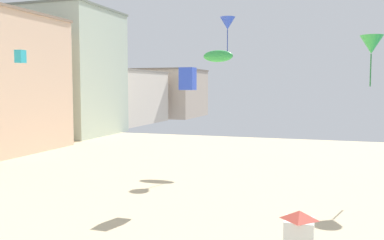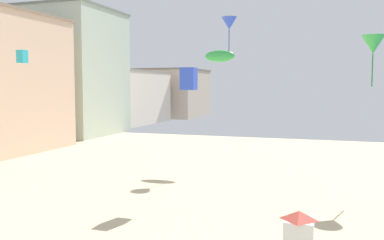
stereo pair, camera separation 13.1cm
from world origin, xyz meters
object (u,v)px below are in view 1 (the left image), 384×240
(kite_green_parafoil, at_px, (218,56))
(kite_cyan_box, at_px, (20,56))
(kite_blue_box, at_px, (188,79))
(lifeguard_stand, at_px, (299,229))
(kite_blue_delta, at_px, (228,23))
(kite_green_delta, at_px, (371,45))

(kite_green_parafoil, relative_size, kite_cyan_box, 2.72)
(kite_blue_box, height_order, kite_cyan_box, kite_cyan_box)
(kite_blue_box, bearing_deg, lifeguard_stand, -51.58)
(kite_cyan_box, bearing_deg, lifeguard_stand, -27.70)
(kite_green_parafoil, distance_m, kite_blue_delta, 3.09)
(kite_green_delta, xyz_separation_m, kite_cyan_box, (-26.61, -4.03, -0.50))
(lifeguard_stand, bearing_deg, kite_green_parafoil, 109.76)
(kite_green_delta, bearing_deg, lifeguard_stand, -102.70)
(kite_blue_box, bearing_deg, kite_cyan_box, 172.28)
(kite_green_parafoil, relative_size, kite_blue_delta, 0.89)
(kite_blue_box, relative_size, kite_cyan_box, 1.41)
(kite_cyan_box, bearing_deg, kite_blue_box, -7.72)
(kite_blue_box, distance_m, kite_green_parafoil, 12.37)
(kite_blue_box, relative_size, kite_green_parafoil, 0.52)
(kite_blue_delta, bearing_deg, kite_blue_box, -88.83)
(kite_green_delta, bearing_deg, kite_blue_delta, 153.07)
(kite_blue_box, relative_size, kite_green_delta, 0.41)
(kite_blue_box, height_order, kite_blue_delta, kite_blue_delta)
(lifeguard_stand, height_order, kite_blue_delta, kite_blue_delta)
(lifeguard_stand, height_order, kite_blue_box, kite_blue_box)
(kite_green_delta, bearing_deg, kite_green_parafoil, 154.61)
(lifeguard_stand, bearing_deg, kite_cyan_box, 149.73)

